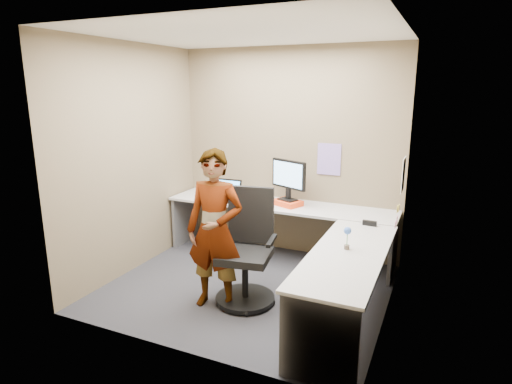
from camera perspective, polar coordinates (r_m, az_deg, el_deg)
The scene contains 21 objects.
ground at distance 4.92m, azimuth -1.25°, elevation -12.61°, with size 3.00×3.00×0.00m, color #25252A.
wall_back at distance 5.67m, azimuth 4.36°, elevation 5.27°, with size 3.00×3.00×0.00m, color brown.
wall_right at distance 4.08m, azimuth 18.04°, elevation 1.26°, with size 2.70×2.70×0.00m, color brown.
wall_left at distance 5.30m, azimuth -16.18°, elevation 4.16°, with size 2.70×2.70×0.00m, color brown.
ceiling at distance 4.43m, azimuth -1.44°, elevation 20.43°, with size 3.00×3.00×0.00m, color white.
desk at distance 4.87m, azimuth 5.35°, elevation -5.44°, with size 2.98×2.58×0.73m.
paper_ream at distance 5.43m, azimuth 4.23°, elevation -1.44°, with size 0.34×0.25×0.07m, color #E34116.
monitor at distance 5.37m, azimuth 4.36°, elevation 2.06°, with size 0.51×0.26×0.51m.
laptop at distance 5.69m, azimuth -4.01°, elevation -0.36°, with size 0.38×0.33×0.26m.
trackball_mouse at distance 5.55m, azimuth 0.73°, elevation -1.16°, with size 0.12×0.08×0.07m.
origami at distance 5.57m, azimuth -0.75°, elevation -1.04°, with size 0.10×0.10×0.06m, color white.
stapler at distance 4.79m, azimuth 14.91°, elevation -4.04°, with size 0.15×0.04×0.06m, color black.
flower at distance 4.03m, azimuth 12.09°, elevation -5.56°, with size 0.07×0.07×0.22m.
calendar_purple at distance 5.50m, azimuth 9.71°, elevation 4.33°, with size 0.30×0.01×0.40m, color #846BB7.
calendar_white at distance 4.98m, azimuth 19.05°, elevation 2.18°, with size 0.01×0.28×0.38m, color white.
sticky_note_a at distance 4.71m, azimuth 18.34°, elevation -2.17°, with size 0.01×0.07×0.07m, color #F2E059.
sticky_note_b at distance 4.79m, azimuth 18.29°, elevation -3.51°, with size 0.01×0.07×0.07m, color pink.
sticky_note_c at distance 4.68m, azimuth 18.10°, elevation -4.15°, with size 0.01×0.07×0.07m, color pink.
sticky_note_d at distance 4.86m, azimuth 18.51°, elevation -2.06°, with size 0.01×0.07×0.07m, color #F2E059.
office_chair at distance 4.48m, azimuth -1.23°, elevation -8.65°, with size 0.64×0.62×1.17m.
person at distance 4.27m, azimuth -5.50°, elevation -5.11°, with size 0.59×0.39×1.62m, color #999399.
Camera 1 is at (1.90, -3.97, 2.19)m, focal length 30.00 mm.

